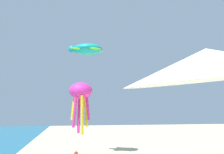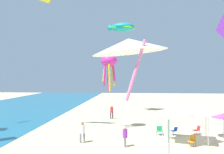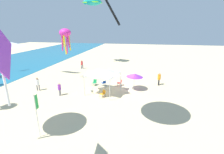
{
  "view_description": "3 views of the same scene",
  "coord_description": "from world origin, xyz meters",
  "px_view_note": "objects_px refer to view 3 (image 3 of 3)",
  "views": [
    {
      "loc": [
        -16.59,
        9.76,
        6.18
      ],
      "look_at": [
        -1.71,
        7.67,
        7.82
      ],
      "focal_mm": 40.72,
      "sensor_mm": 36.0,
      "label": 1
    },
    {
      "loc": [
        -23.6,
        6.94,
        5.55
      ],
      "look_at": [
        -1.71,
        8.76,
        5.5
      ],
      "focal_mm": 40.2,
      "sensor_mm": 36.0,
      "label": 2
    },
    {
      "loc": [
        -20.47,
        -2.18,
        8.02
      ],
      "look_at": [
        -1.18,
        1.57,
        1.89
      ],
      "focal_mm": 25.72,
      "sensor_mm": 36.0,
      "label": 3
    }
  ],
  "objects_px": {
    "banner_flag": "(37,112)",
    "folding_chair_near_cooler": "(95,82)",
    "folding_chair_facing_ocean": "(104,83)",
    "person_by_tent": "(159,78)",
    "kite_turtle_teal": "(93,2)",
    "folding_chair_right_of_tent": "(120,82)",
    "person_beachcomber": "(59,88)",
    "canopy_tent": "(103,72)",
    "cooler_box": "(90,90)",
    "beach_umbrella": "(135,75)",
    "kite_octopus_magenta": "(65,34)",
    "person_near_umbrella": "(38,83)",
    "person_far_stroller": "(82,64)",
    "folding_chair_left_of_tent": "(103,93)"
  },
  "relations": [
    {
      "from": "folding_chair_right_of_tent",
      "to": "banner_flag",
      "type": "relative_size",
      "value": 0.23
    },
    {
      "from": "cooler_box",
      "to": "kite_turtle_teal",
      "type": "relative_size",
      "value": 0.15
    },
    {
      "from": "folding_chair_near_cooler",
      "to": "kite_turtle_teal",
      "type": "xyz_separation_m",
      "value": [
        13.71,
        4.15,
        12.45
      ]
    },
    {
      "from": "person_beachcomber",
      "to": "person_far_stroller",
      "type": "height_order",
      "value": "person_far_stroller"
    },
    {
      "from": "person_by_tent",
      "to": "person_beachcomber",
      "type": "bearing_deg",
      "value": -50.52
    },
    {
      "from": "person_by_tent",
      "to": "kite_octopus_magenta",
      "type": "relative_size",
      "value": 0.48
    },
    {
      "from": "person_near_umbrella",
      "to": "person_by_tent",
      "type": "distance_m",
      "value": 16.61
    },
    {
      "from": "folding_chair_right_of_tent",
      "to": "person_near_umbrella",
      "type": "bearing_deg",
      "value": -84.79
    },
    {
      "from": "folding_chair_near_cooler",
      "to": "banner_flag",
      "type": "xyz_separation_m",
      "value": [
        -11.7,
        0.78,
        1.63
      ]
    },
    {
      "from": "folding_chair_near_cooler",
      "to": "person_by_tent",
      "type": "xyz_separation_m",
      "value": [
        1.82,
        -9.05,
        0.61
      ]
    },
    {
      "from": "canopy_tent",
      "to": "banner_flag",
      "type": "xyz_separation_m",
      "value": [
        -9.16,
        2.67,
        -0.64
      ]
    },
    {
      "from": "kite_turtle_teal",
      "to": "folding_chair_near_cooler",
      "type": "bearing_deg",
      "value": 124.83
    },
    {
      "from": "folding_chair_left_of_tent",
      "to": "folding_chair_right_of_tent",
      "type": "xyz_separation_m",
      "value": [
        4.23,
        -1.44,
        0.0
      ]
    },
    {
      "from": "folding_chair_facing_ocean",
      "to": "cooler_box",
      "type": "distance_m",
      "value": 2.8
    },
    {
      "from": "folding_chair_right_of_tent",
      "to": "person_beachcomber",
      "type": "xyz_separation_m",
      "value": [
        -4.82,
        6.74,
        0.48
      ]
    },
    {
      "from": "beach_umbrella",
      "to": "folding_chair_left_of_tent",
      "type": "distance_m",
      "value": 4.89
    },
    {
      "from": "canopy_tent",
      "to": "cooler_box",
      "type": "xyz_separation_m",
      "value": [
        0.01,
        1.75,
        -2.55
      ]
    },
    {
      "from": "person_near_umbrella",
      "to": "cooler_box",
      "type": "bearing_deg",
      "value": -178.03
    },
    {
      "from": "person_far_stroller",
      "to": "person_beachcomber",
      "type": "bearing_deg",
      "value": 63.79
    },
    {
      "from": "beach_umbrella",
      "to": "folding_chair_near_cooler",
      "type": "distance_m",
      "value": 5.93
    },
    {
      "from": "folding_chair_left_of_tent",
      "to": "folding_chair_right_of_tent",
      "type": "distance_m",
      "value": 4.47
    },
    {
      "from": "cooler_box",
      "to": "person_by_tent",
      "type": "bearing_deg",
      "value": -63.99
    },
    {
      "from": "beach_umbrella",
      "to": "banner_flag",
      "type": "bearing_deg",
      "value": 149.63
    },
    {
      "from": "folding_chair_facing_ocean",
      "to": "person_near_umbrella",
      "type": "bearing_deg",
      "value": -19.1
    },
    {
      "from": "folding_chair_right_of_tent",
      "to": "person_far_stroller",
      "type": "height_order",
      "value": "person_far_stroller"
    },
    {
      "from": "person_far_stroller",
      "to": "person_by_tent",
      "type": "height_order",
      "value": "person_by_tent"
    },
    {
      "from": "beach_umbrella",
      "to": "person_beachcomber",
      "type": "height_order",
      "value": "beach_umbrella"
    },
    {
      "from": "banner_flag",
      "to": "folding_chair_near_cooler",
      "type": "bearing_deg",
      "value": -3.81
    },
    {
      "from": "cooler_box",
      "to": "banner_flag",
      "type": "distance_m",
      "value": 9.42
    },
    {
      "from": "folding_chair_facing_ocean",
      "to": "person_by_tent",
      "type": "relative_size",
      "value": 0.44
    },
    {
      "from": "kite_octopus_magenta",
      "to": "canopy_tent",
      "type": "bearing_deg",
      "value": -15.31
    },
    {
      "from": "person_beachcomber",
      "to": "kite_turtle_teal",
      "type": "height_order",
      "value": "kite_turtle_teal"
    },
    {
      "from": "folding_chair_right_of_tent",
      "to": "person_far_stroller",
      "type": "xyz_separation_m",
      "value": [
        8.2,
        8.9,
        0.56
      ]
    },
    {
      "from": "folding_chair_right_of_tent",
      "to": "kite_turtle_teal",
      "type": "relative_size",
      "value": 0.18
    },
    {
      "from": "cooler_box",
      "to": "kite_octopus_magenta",
      "type": "bearing_deg",
      "value": 47.93
    },
    {
      "from": "beach_umbrella",
      "to": "person_far_stroller",
      "type": "distance_m",
      "value": 14.49
    },
    {
      "from": "canopy_tent",
      "to": "cooler_box",
      "type": "distance_m",
      "value": 3.09
    },
    {
      "from": "folding_chair_left_of_tent",
      "to": "folding_chair_right_of_tent",
      "type": "relative_size",
      "value": 1.0
    },
    {
      "from": "folding_chair_near_cooler",
      "to": "person_by_tent",
      "type": "bearing_deg",
      "value": 15.13
    },
    {
      "from": "folding_chair_left_of_tent",
      "to": "cooler_box",
      "type": "relative_size",
      "value": 1.22
    },
    {
      "from": "beach_umbrella",
      "to": "cooler_box",
      "type": "height_order",
      "value": "beach_umbrella"
    },
    {
      "from": "folding_chair_left_of_tent",
      "to": "person_near_umbrella",
      "type": "bearing_deg",
      "value": -149.77
    },
    {
      "from": "person_near_umbrella",
      "to": "kite_turtle_teal",
      "type": "xyz_separation_m",
      "value": [
        17.05,
        -2.58,
        11.89
      ]
    },
    {
      "from": "folding_chair_right_of_tent",
      "to": "kite_octopus_magenta",
      "type": "distance_m",
      "value": 10.94
    },
    {
      "from": "folding_chair_right_of_tent",
      "to": "banner_flag",
      "type": "distance_m",
      "value": 13.1
    },
    {
      "from": "folding_chair_right_of_tent",
      "to": "person_by_tent",
      "type": "relative_size",
      "value": 0.44
    },
    {
      "from": "kite_octopus_magenta",
      "to": "person_near_umbrella",
      "type": "bearing_deg",
      "value": -88.55
    },
    {
      "from": "folding_chair_facing_ocean",
      "to": "kite_octopus_magenta",
      "type": "bearing_deg",
      "value": -60.08
    },
    {
      "from": "kite_octopus_magenta",
      "to": "kite_turtle_teal",
      "type": "bearing_deg",
      "value": 104.43
    },
    {
      "from": "beach_umbrella",
      "to": "folding_chair_left_of_tent",
      "type": "bearing_deg",
      "value": 130.63
    }
  ]
}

